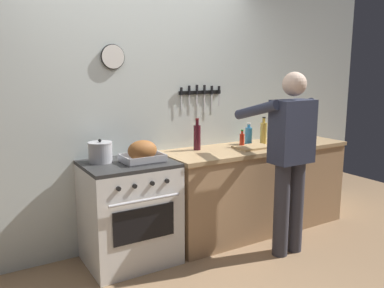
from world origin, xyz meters
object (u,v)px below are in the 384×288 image
stove (129,212)px  cutting_board (253,147)px  bottle_cooking_oil (263,132)px  person_cook (290,152)px  roasting_pan (142,152)px  bottle_hot_sauce (242,140)px  bottle_dish_soap (249,135)px  bottle_wine_red (197,137)px  stock_pot (100,152)px

stove → cutting_board: (1.32, -0.06, 0.46)m
stove → bottle_cooking_oil: bottle_cooking_oil is taller
person_cook → stove: bearing=74.0°
roasting_pan → bottle_hot_sauce: 1.15m
person_cook → bottle_dish_soap: bearing=-1.5°
person_cook → bottle_cooking_oil: size_ratio=5.80×
stove → person_cook: size_ratio=0.54×
roasting_pan → bottle_wine_red: size_ratio=1.13×
bottle_cooking_oil → bottle_wine_red: bearing=174.6°
person_cook → roasting_pan: bearing=74.2°
bottle_wine_red → stove: bearing=-169.6°
cutting_board → stove: bearing=177.3°
stove → bottle_dish_soap: (1.43, 0.14, 0.54)m
stock_pot → stove: bearing=-30.4°
bottle_wine_red → bottle_dish_soap: (0.65, -0.00, -0.04)m
person_cook → stock_pot: person_cook is taller
bottle_hot_sauce → bottle_dish_soap: size_ratio=0.79×
person_cook → bottle_hot_sauce: person_cook is taller
roasting_pan → bottle_hot_sauce: size_ratio=1.98×
person_cook → cutting_board: 0.53m
cutting_board → bottle_dish_soap: 0.25m
stove → bottle_wine_red: (0.79, 0.15, 0.58)m
stove → cutting_board: bearing=-2.7°
cutting_board → bottle_hot_sauce: 0.13m
cutting_board → bottle_cooking_oil: 0.31m
roasting_pan → bottle_dish_soap: bearing=8.6°
roasting_pan → bottle_wine_red: bottle_wine_red is taller
bottle_hot_sauce → person_cook: bearing=-85.3°
bottle_hot_sauce → bottle_wine_red: bottle_wine_red is taller
bottle_hot_sauce → bottle_cooking_oil: bottle_cooking_oil is taller
stove → bottle_wine_red: size_ratio=2.89×
stove → bottle_cooking_oil: (1.57, 0.07, 0.57)m
cutting_board → bottle_hot_sauce: bearing=122.8°
stock_pot → bottle_dish_soap: size_ratio=0.92×
roasting_pan → bottle_cooking_oil: size_ratio=1.23×
bottle_wine_red → bottle_cooking_oil: bearing=-5.4°
cutting_board → bottle_hot_sauce: (-0.06, 0.10, 0.06)m
person_cook → stock_pot: (-1.51, 0.70, 0.04)m
bottle_hot_sauce → stock_pot: bearing=176.7°
person_cook → bottle_dish_soap: person_cook is taller
cutting_board → stock_pot: bearing=173.3°
bottle_hot_sauce → bottle_wine_red: bearing=166.6°
stove → stock_pot: 0.59m
person_cook → stock_pot: size_ratio=8.08×
cutting_board → bottle_hot_sauce: size_ratio=2.02×
bottle_wine_red → person_cook: bearing=-54.5°
bottle_hot_sauce → bottle_dish_soap: bearing=32.4°
roasting_pan → bottle_wine_red: bearing=16.5°
person_cook → bottle_wine_red: size_ratio=5.32×
stove → roasting_pan: size_ratio=2.56×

